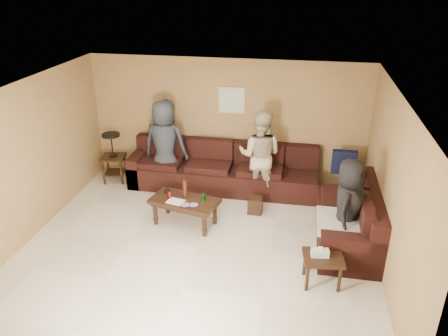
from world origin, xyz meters
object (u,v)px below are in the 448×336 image
at_px(coffee_table, 184,203).
at_px(end_table_left, 113,157).
at_px(waste_bin, 255,205).
at_px(person_middle, 260,155).
at_px(sectional_sofa, 261,189).
at_px(person_left, 165,144).
at_px(person_right, 348,207).
at_px(side_table_right, 322,260).

xyz_separation_m(coffee_table, end_table_left, (-1.87, 1.37, 0.13)).
relative_size(waste_bin, person_middle, 0.18).
bearing_deg(waste_bin, sectional_sofa, 79.67).
bearing_deg(coffee_table, person_middle, 47.87).
bearing_deg(person_left, waste_bin, 161.38).
distance_m(coffee_table, person_middle, 1.75).
bearing_deg(person_right, coffee_table, 102.04).
height_order(coffee_table, end_table_left, end_table_left).
bearing_deg(sectional_sofa, person_right, -41.01).
relative_size(sectional_sofa, waste_bin, 15.44).
bearing_deg(waste_bin, end_table_left, 165.68).
distance_m(coffee_table, waste_bin, 1.32).
distance_m(sectional_sofa, end_table_left, 3.11).
xyz_separation_m(end_table_left, person_middle, (3.00, -0.12, 0.32)).
bearing_deg(side_table_right, sectional_sofa, 117.23).
xyz_separation_m(side_table_right, person_left, (-3.02, 2.54, 0.50)).
distance_m(coffee_table, end_table_left, 2.32).
bearing_deg(coffee_table, end_table_left, 143.64).
bearing_deg(coffee_table, sectional_sofa, 37.42).
height_order(person_left, person_middle, person_left).
bearing_deg(person_middle, coffee_table, 53.81).
bearing_deg(person_middle, side_table_right, 121.18).
distance_m(coffee_table, person_right, 2.67).
bearing_deg(person_middle, sectional_sofa, 107.42).
distance_m(side_table_right, person_middle, 2.71).
relative_size(coffee_table, person_middle, 0.72).
bearing_deg(coffee_table, person_right, -7.02).
distance_m(waste_bin, person_right, 1.86).
distance_m(sectional_sofa, person_middle, 0.63).
bearing_deg(waste_bin, coffee_table, -152.04).
height_order(sectional_sofa, coffee_table, sectional_sofa).
height_order(side_table_right, waste_bin, side_table_right).
relative_size(end_table_left, waste_bin, 3.41).
relative_size(coffee_table, person_right, 0.79).
height_order(end_table_left, person_right, person_right).
xyz_separation_m(sectional_sofa, person_right, (1.43, -1.24, 0.45)).
bearing_deg(waste_bin, person_middle, 90.98).
bearing_deg(person_right, end_table_left, 88.36).
bearing_deg(waste_bin, person_right, -32.07).
height_order(end_table_left, waste_bin, end_table_left).
xyz_separation_m(sectional_sofa, person_left, (-1.94, 0.46, 0.56)).
distance_m(end_table_left, waste_bin, 3.13).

